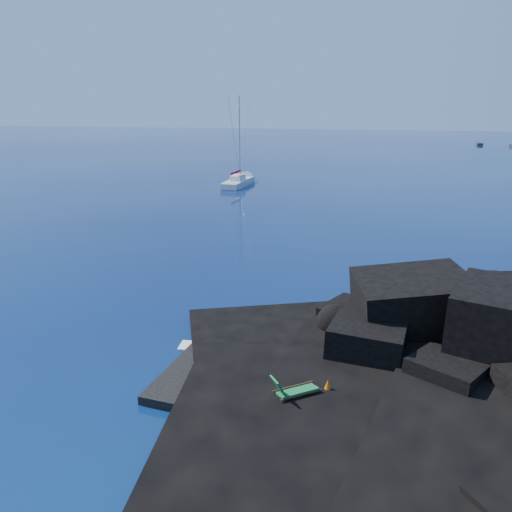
{
  "coord_description": "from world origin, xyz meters",
  "views": [
    {
      "loc": [
        7.66,
        -16.47,
        10.54
      ],
      "look_at": [
        1.48,
        10.63,
        2.0
      ],
      "focal_mm": 35.0,
      "sensor_mm": 36.0,
      "label": 1
    }
  ],
  "objects_px": {
    "sailboat": "(239,185)",
    "sunbather": "(320,373)",
    "marker_cone": "(328,388)",
    "distant_boat_a": "(479,145)",
    "deck_chair": "(297,385)"
  },
  "relations": [
    {
      "from": "sailboat",
      "to": "sunbather",
      "type": "distance_m",
      "value": 49.68
    },
    {
      "from": "deck_chair",
      "to": "marker_cone",
      "type": "relative_size",
      "value": 2.69
    },
    {
      "from": "deck_chair",
      "to": "sunbather",
      "type": "distance_m",
      "value": 1.94
    },
    {
      "from": "marker_cone",
      "to": "sailboat",
      "type": "bearing_deg",
      "value": 108.33
    },
    {
      "from": "deck_chair",
      "to": "marker_cone",
      "type": "xyz_separation_m",
      "value": [
        1.04,
        0.51,
        -0.27
      ]
    },
    {
      "from": "marker_cone",
      "to": "distant_boat_a",
      "type": "distance_m",
      "value": 130.49
    },
    {
      "from": "sailboat",
      "to": "sunbather",
      "type": "bearing_deg",
      "value": -68.39
    },
    {
      "from": "marker_cone",
      "to": "sunbather",
      "type": "bearing_deg",
      "value": 107.06
    },
    {
      "from": "deck_chair",
      "to": "distant_boat_a",
      "type": "xyz_separation_m",
      "value": [
        29.55,
        127.85,
        -0.93
      ]
    },
    {
      "from": "deck_chair",
      "to": "sunbather",
      "type": "xyz_separation_m",
      "value": [
        0.65,
        1.78,
        -0.42
      ]
    },
    {
      "from": "deck_chair",
      "to": "marker_cone",
      "type": "bearing_deg",
      "value": -10.97
    },
    {
      "from": "sailboat",
      "to": "distant_boat_a",
      "type": "height_order",
      "value": "sailboat"
    },
    {
      "from": "sailboat",
      "to": "marker_cone",
      "type": "relative_size",
      "value": 18.3
    },
    {
      "from": "marker_cone",
      "to": "distant_boat_a",
      "type": "xyz_separation_m",
      "value": [
        28.51,
        127.34,
        -0.67
      ]
    },
    {
      "from": "deck_chair",
      "to": "marker_cone",
      "type": "distance_m",
      "value": 1.18
    }
  ]
}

